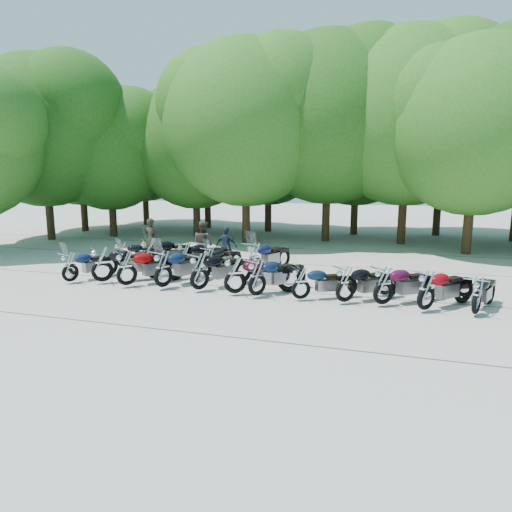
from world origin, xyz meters
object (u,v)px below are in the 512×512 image
(rider_0, at_px, (152,240))
(rider_2, at_px, (226,246))
(motorcycle_7, at_px, (301,282))
(motorcycle_8, at_px, (345,283))
(motorcycle_3, at_px, (163,268))
(motorcycle_6, at_px, (257,276))
(motorcycle_4, at_px, (199,270))
(motorcycle_10, at_px, (426,289))
(motorcycle_5, at_px, (235,274))
(motorcycle_12, at_px, (122,253))
(motorcycle_0, at_px, (70,266))
(motorcycle_9, at_px, (384,284))
(motorcycle_15, at_px, (210,259))
(motorcycle_1, at_px, (102,263))
(motorcycle_14, at_px, (186,255))
(rider_1, at_px, (203,243))
(motorcycle_16, at_px, (254,258))
(motorcycle_2, at_px, (127,267))
(motorcycle_13, at_px, (150,252))
(motorcycle_11, at_px, (477,294))

(rider_0, xyz_separation_m, rider_2, (3.38, 0.17, -0.14))
(motorcycle_7, bearing_deg, motorcycle_8, -118.28)
(motorcycle_8, bearing_deg, motorcycle_3, 48.24)
(motorcycle_6, xyz_separation_m, motorcycle_8, (2.65, 0.09, -0.04))
(motorcycle_4, bearing_deg, motorcycle_10, -150.70)
(motorcycle_5, height_order, motorcycle_12, motorcycle_5)
(motorcycle_10, xyz_separation_m, motorcycle_12, (-11.37, 2.82, -0.06))
(motorcycle_0, bearing_deg, motorcycle_9, -157.16)
(motorcycle_4, xyz_separation_m, motorcycle_15, (-0.70, 2.50, -0.13))
(motorcycle_3, distance_m, motorcycle_6, 3.25)
(motorcycle_4, relative_size, motorcycle_10, 1.08)
(motorcycle_1, relative_size, motorcycle_12, 1.23)
(motorcycle_4, distance_m, motorcycle_8, 4.62)
(motorcycle_8, bearing_deg, motorcycle_0, 49.62)
(motorcycle_9, bearing_deg, motorcycle_6, 52.63)
(motorcycle_14, distance_m, rider_0, 2.93)
(motorcycle_7, relative_size, rider_1, 1.11)
(motorcycle_6, distance_m, motorcycle_16, 2.88)
(motorcycle_2, bearing_deg, rider_0, -33.79)
(motorcycle_14, xyz_separation_m, motorcycle_16, (2.72, 0.09, 0.05))
(motorcycle_14, xyz_separation_m, rider_0, (-2.41, 1.65, 0.27))
(motorcycle_3, height_order, rider_2, rider_2)
(motorcycle_5, relative_size, rider_0, 1.32)
(motorcycle_0, distance_m, rider_2, 6.11)
(motorcycle_3, distance_m, motorcycle_14, 2.57)
(rider_2, bearing_deg, rider_1, 26.81)
(rider_1, bearing_deg, motorcycle_7, 164.10)
(motorcycle_3, relative_size, rider_1, 1.37)
(motorcycle_0, distance_m, motorcycle_1, 1.15)
(motorcycle_12, height_order, rider_0, rider_0)
(rider_0, bearing_deg, motorcycle_2, 120.80)
(motorcycle_14, height_order, motorcycle_16, motorcycle_16)
(rider_1, bearing_deg, motorcycle_8, 170.82)
(motorcycle_15, height_order, rider_0, rider_0)
(motorcycle_8, distance_m, motorcycle_10, 2.20)
(motorcycle_0, relative_size, motorcycle_12, 1.03)
(motorcycle_13, bearing_deg, motorcycle_6, -157.31)
(motorcycle_0, relative_size, motorcycle_2, 0.87)
(motorcycle_11, xyz_separation_m, motorcycle_12, (-12.64, 2.80, -0.01))
(motorcycle_12, xyz_separation_m, motorcycle_13, (1.36, -0.14, 0.13))
(motorcycle_9, height_order, motorcycle_14, motorcycle_14)
(motorcycle_12, bearing_deg, motorcycle_4, -155.03)
(rider_0, height_order, rider_1, rider_0)
(motorcycle_9, xyz_separation_m, motorcycle_10, (1.13, -0.21, -0.00))
(motorcycle_15, xyz_separation_m, motorcycle_16, (1.74, 0.08, 0.15))
(motorcycle_2, distance_m, motorcycle_5, 3.81)
(motorcycle_3, height_order, motorcycle_5, motorcycle_3)
(motorcycle_3, bearing_deg, motorcycle_4, -156.89)
(motorcycle_0, bearing_deg, motorcycle_13, -98.31)
(motorcycle_13, height_order, motorcycle_15, motorcycle_13)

